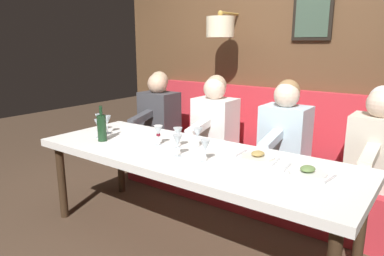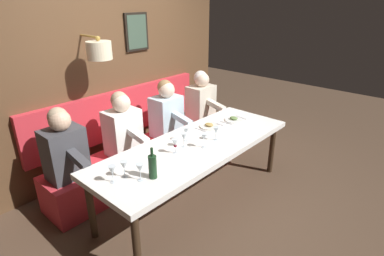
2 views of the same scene
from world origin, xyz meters
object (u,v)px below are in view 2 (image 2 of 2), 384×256
wine_glass_4 (186,131)px  diner_near (167,111)px  dining_table (196,149)px  wine_glass_3 (204,138)px  diner_nearest (201,98)px  diner_far (64,147)px  wine_glass_6 (140,169)px  wine_glass_1 (184,137)px  wine_bottle (153,166)px  wine_glass_2 (175,143)px  wine_glass_0 (112,171)px  diner_middle (123,126)px  wine_glass_5 (216,131)px  wine_glass_7 (124,166)px

wine_glass_4 → diner_near: bearing=-29.0°
dining_table → wine_glass_3: wine_glass_3 is taller
diner_nearest → diner_far: (0.00, 2.22, 0.00)m
wine_glass_4 → wine_glass_6: size_ratio=1.00×
wine_glass_1 → wine_glass_3: size_ratio=1.00×
wine_bottle → wine_glass_2: bearing=-68.9°
diner_near → wine_glass_4: (-0.75, 0.41, 0.04)m
dining_table → wine_glass_1: 0.24m
diner_near → wine_glass_2: diner_near is taller
wine_glass_1 → wine_glass_3: bearing=-142.0°
dining_table → wine_glass_0: 1.09m
diner_middle → wine_glass_1: (-0.84, -0.19, 0.04)m
dining_table → wine_glass_4: bearing=8.9°
wine_glass_1 → wine_bottle: 0.68m
wine_glass_5 → wine_glass_7: bearing=83.4°
diner_near → wine_bottle: size_ratio=2.64×
diner_near → wine_glass_6: bearing=127.9°
diner_nearest → diner_middle: size_ratio=1.00×
wine_glass_4 → wine_bottle: bearing=111.6°
diner_middle → wine_glass_3: diner_middle is taller
wine_glass_1 → wine_glass_3: 0.22m
wine_glass_0 → dining_table: bearing=-91.9°
diner_nearest → wine_glass_5: (-0.99, 0.91, 0.04)m
wine_glass_0 → wine_bottle: wine_bottle is taller
diner_nearest → wine_glass_6: (-1.00, 2.02, 0.04)m
wine_glass_2 → diner_near: bearing=-39.3°
diner_middle → wine_glass_7: (-0.85, 0.61, 0.04)m
dining_table → wine_glass_3: size_ratio=15.42×
dining_table → wine_glass_7: wine_glass_7 is taller
diner_middle → wine_glass_3: 1.06m
wine_glass_2 → wine_glass_7: size_ratio=1.00×
wine_bottle → wine_glass_1: bearing=-71.3°
wine_glass_0 → wine_glass_3: same height
diner_far → wine_glass_4: 1.30m
diner_near → wine_glass_5: size_ratio=4.82×
wine_glass_0 → wine_glass_6: (-0.15, -0.18, 0.00)m
diner_near → wine_glass_3: size_ratio=4.82×
wine_glass_1 → wine_glass_2: bearing=101.9°
diner_middle → wine_bottle: 1.14m
diner_middle → wine_glass_3: (-1.01, -0.33, 0.04)m
wine_glass_6 → diner_far: bearing=11.1°
diner_middle → diner_far: size_ratio=1.00×
diner_near → wine_glass_5: diner_near is taller
wine_glass_4 → diner_far: bearing=55.0°
wine_glass_2 → wine_glass_4: bearing=-67.6°
wine_glass_3 → wine_bottle: (-0.04, 0.78, -0.00)m
diner_far → wine_glass_7: bearing=-171.1°
dining_table → wine_glass_6: 0.92m
diner_near → wine_glass_6: size_ratio=4.82×
wine_glass_1 → wine_glass_4: size_ratio=1.00×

